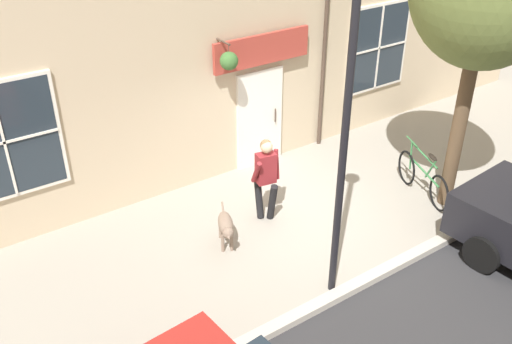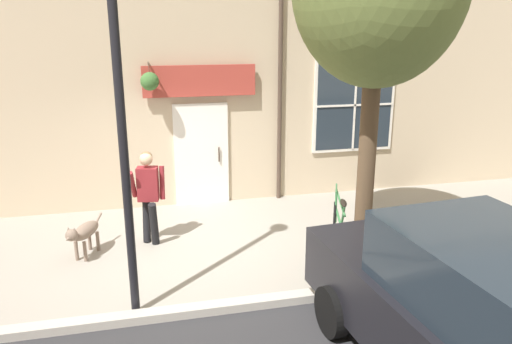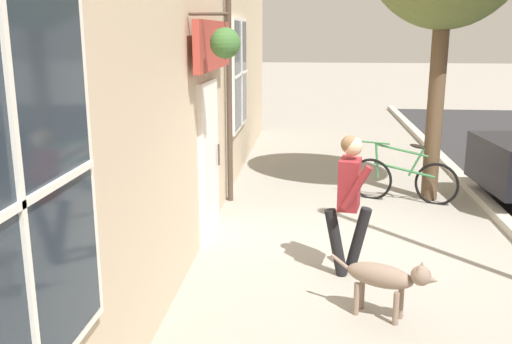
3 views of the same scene
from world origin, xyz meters
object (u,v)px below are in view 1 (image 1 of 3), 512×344
(pedestrian_walking, at_px, (266,173))
(leaning_bicycle, at_px, (422,178))
(dog_on_leash, at_px, (226,226))
(street_lamp, at_px, (349,86))

(pedestrian_walking, bearing_deg, leaning_bicycle, 70.25)
(pedestrian_walking, height_order, dog_on_leash, pedestrian_walking)
(dog_on_leash, xyz_separation_m, street_lamp, (1.85, 0.78, 2.95))
(dog_on_leash, distance_m, leaning_bicycle, 4.11)
(pedestrian_walking, xyz_separation_m, leaning_bicycle, (1.07, 2.99, -0.58))
(leaning_bicycle, xyz_separation_m, street_lamp, (1.08, -3.25, 3.00))
(pedestrian_walking, relative_size, dog_on_leash, 1.64)
(leaning_bicycle, relative_size, street_lamp, 0.32)
(dog_on_leash, bearing_deg, pedestrian_walking, 106.35)
(street_lamp, bearing_deg, leaning_bicycle, 108.38)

